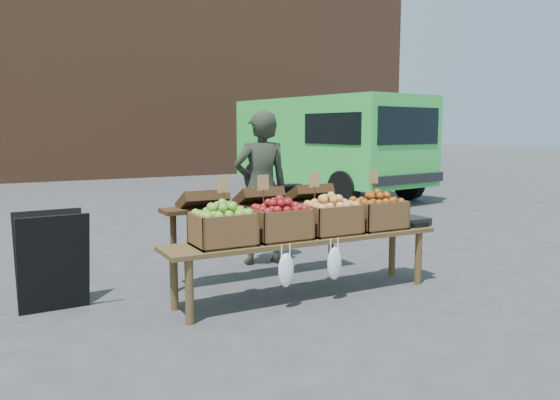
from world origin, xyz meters
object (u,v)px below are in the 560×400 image
crate_red_apples (331,219)px  crate_green_apples (377,215)px  chalkboard_sign (52,261)px  crate_golden_apples (223,229)px  crate_russet_pears (280,224)px  delivery_van (329,148)px  vendor (261,188)px  weighing_scale (409,221)px  back_table (258,230)px  display_bench (306,266)px

crate_red_apples → crate_green_apples: (0.55, 0.00, 0.00)m
chalkboard_sign → crate_golden_apples: chalkboard_sign is taller
crate_golden_apples → crate_green_apples: 1.65m
crate_red_apples → crate_russet_pears: bearing=180.0°
delivery_van → crate_green_apples: delivery_van is taller
delivery_van → vendor: delivery_van is taller
crate_red_apples → weighing_scale: (0.97, 0.00, -0.10)m
back_table → crate_red_apples: bearing=-60.4°
back_table → weighing_scale: (1.38, -0.72, 0.09)m
vendor → crate_golden_apples: bearing=61.4°
crate_russet_pears → crate_golden_apples: bearing=180.0°
back_table → crate_green_apples: back_table is taller
crate_golden_apples → back_table: bearing=46.2°
vendor → back_table: 0.78m
vendor → crate_red_apples: (0.07, -1.33, -0.17)m
crate_russet_pears → weighing_scale: (1.52, 0.00, -0.10)m
back_table → crate_golden_apples: back_table is taller
back_table → crate_red_apples: size_ratio=4.20×
back_table → weighing_scale: 1.56m
vendor → weighing_scale: (1.05, -1.33, -0.27)m
back_table → weighing_scale: size_ratio=6.18×
crate_green_apples → weighing_scale: bearing=0.0°
weighing_scale → back_table: bearing=152.5°
display_bench → crate_red_apples: bearing=0.0°
chalkboard_sign → crate_russet_pears: chalkboard_sign is taller
chalkboard_sign → back_table: size_ratio=0.41×
display_bench → crate_green_apples: 0.93m
display_bench → crate_russet_pears: (-0.28, 0.00, 0.42)m
chalkboard_sign → crate_red_apples: 2.50m
delivery_van → chalkboard_sign: bearing=-147.4°
crate_green_apples → display_bench: bearing=180.0°
crate_green_apples → back_table: bearing=143.1°
back_table → crate_green_apples: 1.21m
chalkboard_sign → crate_golden_apples: 1.49m
display_bench → crate_golden_apples: crate_golden_apples is taller
chalkboard_sign → vendor: bearing=13.7°
delivery_van → vendor: bearing=-138.4°
crate_golden_apples → crate_russet_pears: size_ratio=1.00×
chalkboard_sign → crate_golden_apples: (1.29, -0.68, 0.28)m
delivery_van → chalkboard_sign: 8.72m
back_table → crate_golden_apples: bearing=-133.8°
back_table → crate_russet_pears: size_ratio=4.20×
crate_golden_apples → weighing_scale: crate_golden_apples is taller
delivery_van → crate_golden_apples: (-5.29, -6.36, -0.41)m
back_table → weighing_scale: bearing=-27.5°
crate_red_apples → weighing_scale: 0.98m
crate_golden_apples → weighing_scale: 2.08m
chalkboard_sign → weighing_scale: 3.44m
back_table → crate_golden_apples: 1.02m
display_bench → crate_green_apples: crate_green_apples is taller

